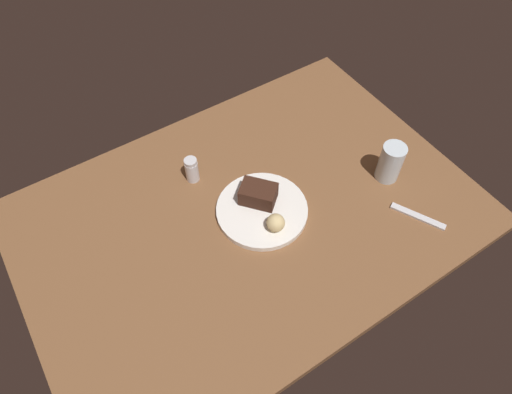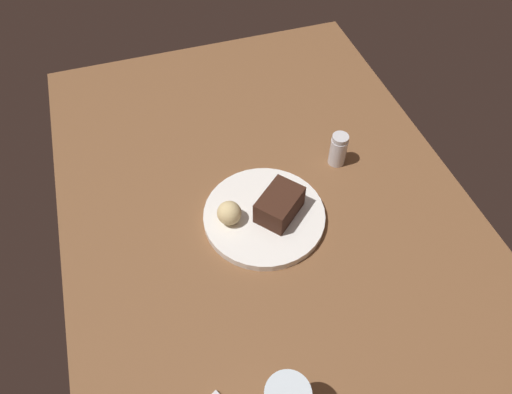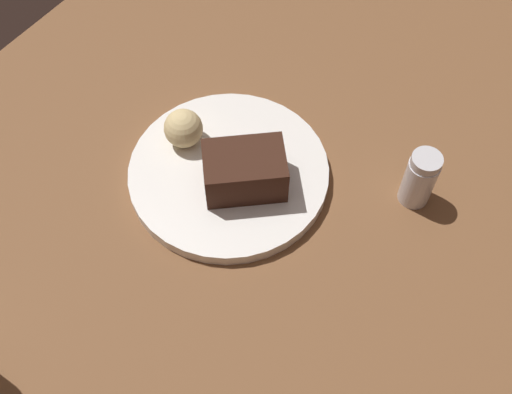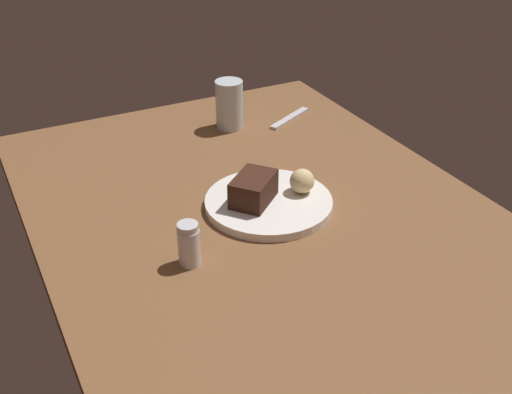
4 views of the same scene
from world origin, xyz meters
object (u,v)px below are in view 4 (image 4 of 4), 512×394
at_px(dessert_plate, 269,203).
at_px(dessert_spoon, 290,118).
at_px(water_glass, 229,105).
at_px(chocolate_cake_slice, 253,189).
at_px(salt_shaker, 189,244).
at_px(bread_roll, 302,181).

bearing_deg(dessert_plate, dessert_spoon, 144.64).
bearing_deg(dessert_plate, water_glass, 166.41).
height_order(chocolate_cake_slice, water_glass, water_glass).
relative_size(dessert_plate, chocolate_cake_slice, 2.59).
bearing_deg(chocolate_cake_slice, dessert_spoon, 140.96).
xyz_separation_m(salt_shaker, dessert_spoon, (-0.44, 0.45, -0.04)).
relative_size(chocolate_cake_slice, bread_roll, 1.97).
height_order(dessert_plate, salt_shaker, salt_shaker).
bearing_deg(bread_roll, water_glass, 177.22).
height_order(bread_roll, salt_shaker, salt_shaker).
height_order(water_glass, dessert_spoon, water_glass).
distance_m(dessert_plate, salt_shaker, 0.23).
bearing_deg(chocolate_cake_slice, dessert_plate, 76.81).
height_order(dessert_plate, dessert_spoon, dessert_plate).
height_order(chocolate_cake_slice, dessert_spoon, chocolate_cake_slice).
xyz_separation_m(water_glass, dessert_spoon, (0.03, 0.15, -0.06)).
bearing_deg(dessert_spoon, salt_shaker, -162.43).
bearing_deg(salt_shaker, water_glass, 147.97).
bearing_deg(bread_roll, dessert_spoon, 153.67).
bearing_deg(salt_shaker, dessert_plate, 116.24).
bearing_deg(dessert_plate, chocolate_cake_slice, -103.19).
height_order(chocolate_cake_slice, salt_shaker, salt_shaker).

